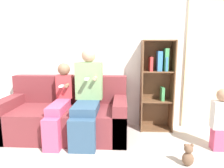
{
  "coord_description": "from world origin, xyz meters",
  "views": [
    {
      "loc": [
        0.56,
        -2.32,
        1.29
      ],
      "look_at": [
        0.41,
        0.57,
        0.78
      ],
      "focal_mm": 32.0,
      "sensor_mm": 36.0,
      "label": 1
    }
  ],
  "objects_px": {
    "couch": "(66,116)",
    "bookshelf": "(158,80)",
    "teddy_bear": "(188,155)",
    "adult_seated": "(87,93)",
    "child_seated": "(59,102)",
    "toddler_standing": "(221,119)"
  },
  "relations": [
    {
      "from": "couch",
      "to": "bookshelf",
      "type": "distance_m",
      "value": 1.52
    },
    {
      "from": "bookshelf",
      "to": "teddy_bear",
      "type": "relative_size",
      "value": 5.42
    },
    {
      "from": "adult_seated",
      "to": "teddy_bear",
      "type": "height_order",
      "value": "adult_seated"
    },
    {
      "from": "couch",
      "to": "bookshelf",
      "type": "xyz_separation_m",
      "value": [
        1.4,
        0.3,
        0.51
      ]
    },
    {
      "from": "adult_seated",
      "to": "couch",
      "type": "bearing_deg",
      "value": 164.53
    },
    {
      "from": "adult_seated",
      "to": "bookshelf",
      "type": "height_order",
      "value": "bookshelf"
    },
    {
      "from": "couch",
      "to": "child_seated",
      "type": "xyz_separation_m",
      "value": [
        -0.04,
        -0.15,
        0.26
      ]
    },
    {
      "from": "adult_seated",
      "to": "child_seated",
      "type": "relative_size",
      "value": 1.21
    },
    {
      "from": "bookshelf",
      "to": "teddy_bear",
      "type": "distance_m",
      "value": 1.28
    },
    {
      "from": "child_seated",
      "to": "toddler_standing",
      "type": "height_order",
      "value": "child_seated"
    },
    {
      "from": "adult_seated",
      "to": "toddler_standing",
      "type": "bearing_deg",
      "value": -9.0
    },
    {
      "from": "child_seated",
      "to": "bookshelf",
      "type": "distance_m",
      "value": 1.53
    },
    {
      "from": "adult_seated",
      "to": "teddy_bear",
      "type": "distance_m",
      "value": 1.51
    },
    {
      "from": "couch",
      "to": "toddler_standing",
      "type": "xyz_separation_m",
      "value": [
        2.1,
        -0.37,
        0.12
      ]
    },
    {
      "from": "teddy_bear",
      "to": "adult_seated",
      "type": "bearing_deg",
      "value": 151.6
    },
    {
      "from": "bookshelf",
      "to": "teddy_bear",
      "type": "bearing_deg",
      "value": -80.45
    },
    {
      "from": "couch",
      "to": "teddy_bear",
      "type": "bearing_deg",
      "value": -25.78
    },
    {
      "from": "toddler_standing",
      "to": "bookshelf",
      "type": "xyz_separation_m",
      "value": [
        -0.7,
        0.68,
        0.39
      ]
    },
    {
      "from": "bookshelf",
      "to": "child_seated",
      "type": "bearing_deg",
      "value": -162.79
    },
    {
      "from": "child_seated",
      "to": "teddy_bear",
      "type": "relative_size",
      "value": 4.11
    },
    {
      "from": "adult_seated",
      "to": "toddler_standing",
      "type": "distance_m",
      "value": 1.79
    },
    {
      "from": "child_seated",
      "to": "adult_seated",
      "type": "bearing_deg",
      "value": 7.26
    }
  ]
}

